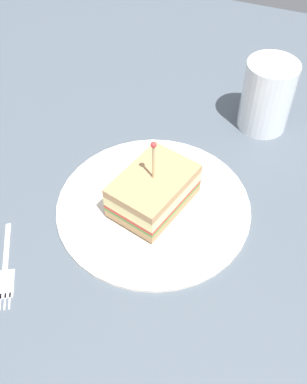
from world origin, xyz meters
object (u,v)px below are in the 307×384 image
plate (154,205)px  fork (5,274)px  sandwich_half_center (149,191)px  drink_glass (267,98)px

plate → fork: size_ratio=2.30×
sandwich_half_center → fork: sandwich_half_center is taller
drink_glass → fork: 42.49cm
plate → drink_glass: bearing=156.7°
sandwich_half_center → fork: 19.29cm
sandwich_half_center → drink_glass: 23.54cm
plate → sandwich_half_center: 2.83cm
sandwich_half_center → drink_glass: sandwich_half_center is taller
plate → sandwich_half_center: bearing=-53.7°
plate → fork: (15.44, -12.01, -0.27)cm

